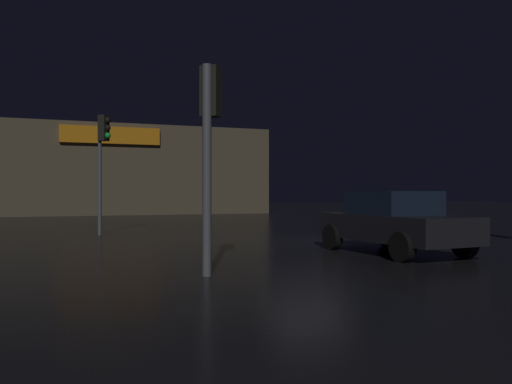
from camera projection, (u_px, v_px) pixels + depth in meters
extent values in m
plane|color=black|center=(308.00, 241.00, 15.46)|extent=(120.00, 120.00, 0.00)
cube|color=brown|center=(106.00, 172.00, 37.39)|extent=(21.86, 8.89, 5.99)
cube|color=orange|center=(111.00, 135.00, 33.08)|extent=(6.20, 0.24, 1.09)
cylinder|color=#595B60|center=(207.00, 170.00, 8.95)|extent=(0.16, 0.16, 3.66)
cube|color=black|center=(211.00, 92.00, 9.10)|extent=(0.41, 0.41, 0.89)
sphere|color=black|center=(215.00, 78.00, 9.25)|extent=(0.20, 0.20, 0.20)
sphere|color=black|center=(215.00, 93.00, 9.25)|extent=(0.20, 0.20, 0.20)
sphere|color=#19D13F|center=(215.00, 108.00, 9.25)|extent=(0.20, 0.20, 0.20)
cylinder|color=#595B60|center=(100.00, 175.00, 17.76)|extent=(0.13, 0.13, 4.10)
cube|color=black|center=(104.00, 128.00, 17.71)|extent=(0.40, 0.41, 0.88)
sphere|color=black|center=(108.00, 120.00, 17.66)|extent=(0.20, 0.20, 0.20)
sphere|color=black|center=(108.00, 128.00, 17.66)|extent=(0.20, 0.20, 0.20)
sphere|color=#19D13F|center=(108.00, 136.00, 17.66)|extent=(0.20, 0.20, 0.20)
cube|color=black|center=(394.00, 227.00, 12.31)|extent=(2.03, 4.13, 0.61)
cube|color=black|center=(393.00, 203.00, 12.33)|extent=(1.69, 1.89, 0.55)
cylinder|color=black|center=(465.00, 243.00, 11.46)|extent=(0.27, 0.65, 0.64)
cylinder|color=black|center=(402.00, 247.00, 10.75)|extent=(0.27, 0.65, 0.64)
cylinder|color=black|center=(388.00, 235.00, 13.88)|extent=(0.27, 0.65, 0.64)
cylinder|color=black|center=(332.00, 237.00, 13.16)|extent=(0.27, 0.65, 0.64)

